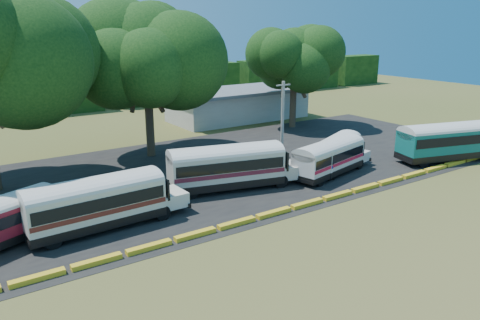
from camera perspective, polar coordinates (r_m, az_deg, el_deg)
ground at (r=30.25m, az=3.03°, el=-7.95°), size 160.00×160.00×0.00m
asphalt_strip at (r=40.26m, az=-6.12°, el=-1.75°), size 64.00×24.00×0.02m
curb at (r=30.93m, az=1.91°, el=-7.07°), size 53.70×0.45×0.30m
terminal_building at (r=63.34m, az=-0.22°, el=6.84°), size 19.00×9.00×4.00m
treeline_backdrop at (r=72.54m, az=-20.55°, el=7.80°), size 130.00×4.00×6.00m
bus_cream_west at (r=30.29m, az=-16.86°, el=-4.71°), size 10.41×2.97×3.39m
bus_cream_east at (r=35.94m, az=-1.36°, el=-0.55°), size 11.08×5.14×3.54m
bus_white_red at (r=40.03m, az=10.93°, el=0.50°), size 9.57×4.35×3.06m
bus_white_blue at (r=41.93m, az=11.61°, el=1.08°), size 9.02×5.64×2.93m
bus_teal at (r=47.58m, az=23.98°, el=2.31°), size 11.32×5.59×3.62m
tree_center at (r=45.01m, az=-11.42°, el=12.80°), size 12.00×12.00×14.36m
tree_east at (r=57.84m, az=6.65°, el=12.38°), size 9.24×9.24×12.02m
utility_pole at (r=44.55m, az=5.20°, el=5.03°), size 1.60×0.30×7.31m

